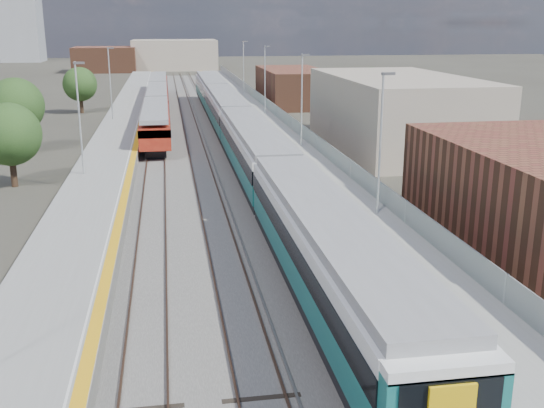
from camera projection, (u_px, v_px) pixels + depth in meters
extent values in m
plane|color=#47443A|center=(216.00, 142.00, 60.33)|extent=(320.00, 320.00, 0.00)
cube|color=#565451|center=(191.00, 138.00, 62.34)|extent=(10.50, 155.00, 0.06)
cube|color=#4C3323|center=(219.00, 132.00, 65.16)|extent=(0.07, 160.00, 0.14)
cube|color=#4C3323|center=(233.00, 132.00, 65.39)|extent=(0.07, 160.00, 0.14)
cube|color=#4C3323|center=(185.00, 133.00, 64.62)|extent=(0.07, 160.00, 0.14)
cube|color=#4C3323|center=(199.00, 133.00, 64.84)|extent=(0.07, 160.00, 0.14)
cube|color=#4C3323|center=(150.00, 134.00, 64.07)|extent=(0.07, 160.00, 0.14)
cube|color=#4C3323|center=(165.00, 134.00, 64.29)|extent=(0.07, 160.00, 0.14)
cube|color=gray|center=(216.00, 133.00, 65.11)|extent=(0.08, 160.00, 0.10)
cube|color=gray|center=(202.00, 133.00, 64.90)|extent=(0.08, 160.00, 0.10)
cube|color=slate|center=(266.00, 131.00, 63.38)|extent=(4.70, 155.00, 1.00)
cube|color=gray|center=(266.00, 126.00, 63.25)|extent=(4.70, 155.00, 0.03)
cube|color=gold|center=(245.00, 127.00, 62.91)|extent=(0.40, 155.00, 0.01)
cube|color=gray|center=(288.00, 120.00, 63.43)|extent=(0.06, 155.00, 1.20)
cylinder|color=#9EA0A3|center=(380.00, 144.00, 33.49)|extent=(0.12, 0.12, 7.50)
cube|color=#4C4C4F|center=(388.00, 74.00, 32.52)|extent=(0.70, 0.18, 0.14)
cylinder|color=#9EA0A3|center=(302.00, 100.00, 52.46)|extent=(0.12, 0.12, 7.50)
cube|color=#4C4C4F|center=(305.00, 55.00, 51.50)|extent=(0.70, 0.18, 0.14)
cylinder|color=#9EA0A3|center=(265.00, 80.00, 71.44)|extent=(0.12, 0.12, 7.50)
cube|color=#4C4C4F|center=(267.00, 46.00, 70.47)|extent=(0.70, 0.18, 0.14)
cylinder|color=#9EA0A3|center=(244.00, 68.00, 90.41)|extent=(0.12, 0.12, 7.50)
cube|color=#4C4C4F|center=(245.00, 41.00, 89.45)|extent=(0.70, 0.18, 0.14)
cube|color=slate|center=(119.00, 135.00, 61.15)|extent=(4.30, 155.00, 1.00)
cube|color=gray|center=(119.00, 130.00, 61.01)|extent=(4.30, 155.00, 0.03)
cube|color=gold|center=(139.00, 129.00, 61.30)|extent=(0.45, 155.00, 0.01)
cube|color=silver|center=(136.00, 130.00, 61.24)|extent=(0.08, 155.00, 0.01)
cylinder|color=#9EA0A3|center=(79.00, 119.00, 42.24)|extent=(0.12, 0.12, 7.50)
cube|color=#4C4C4F|center=(79.00, 63.00, 41.28)|extent=(0.70, 0.18, 0.14)
cylinder|color=#9EA0A3|center=(110.00, 84.00, 66.91)|extent=(0.12, 0.12, 7.50)
cube|color=#4C4C4F|center=(110.00, 48.00, 65.95)|extent=(0.70, 0.18, 0.14)
cube|color=tan|center=(397.00, 112.00, 57.21)|extent=(11.00, 22.00, 6.40)
cube|color=brown|center=(293.00, 87.00, 88.27)|extent=(8.00, 18.00, 4.80)
cube|color=tan|center=(175.00, 55.00, 153.93)|extent=(20.00, 14.00, 7.00)
cube|color=brown|center=(105.00, 59.00, 146.88)|extent=(14.00, 12.00, 5.60)
cube|color=black|center=(327.00, 287.00, 25.00)|extent=(2.89, 20.71, 0.49)
cube|color=#115B59|center=(328.00, 266.00, 24.77)|extent=(2.99, 20.71, 1.21)
cube|color=black|center=(328.00, 243.00, 24.50)|extent=(3.06, 20.71, 0.83)
cube|color=white|center=(329.00, 227.00, 24.32)|extent=(2.99, 20.71, 0.51)
cube|color=gray|center=(329.00, 216.00, 24.20)|extent=(2.65, 20.71, 0.42)
cube|color=black|center=(254.00, 169.00, 45.12)|extent=(2.89, 20.71, 0.49)
cube|color=#115B59|center=(254.00, 157.00, 44.89)|extent=(2.99, 20.71, 1.21)
cube|color=black|center=(254.00, 144.00, 44.63)|extent=(3.06, 20.71, 0.83)
cube|color=white|center=(254.00, 135.00, 44.45)|extent=(2.99, 20.71, 0.51)
cube|color=gray|center=(254.00, 128.00, 44.32)|extent=(2.65, 20.71, 0.42)
cube|color=black|center=(226.00, 124.00, 65.24)|extent=(2.89, 20.71, 0.49)
cube|color=#115B59|center=(226.00, 116.00, 65.01)|extent=(2.99, 20.71, 1.21)
cube|color=black|center=(226.00, 106.00, 64.75)|extent=(3.06, 20.71, 0.83)
cube|color=white|center=(226.00, 100.00, 64.57)|extent=(2.99, 20.71, 0.51)
cube|color=gray|center=(225.00, 95.00, 64.45)|extent=(2.65, 20.71, 0.42)
cube|color=black|center=(211.00, 100.00, 85.37)|extent=(2.89, 20.71, 0.49)
cube|color=#115B59|center=(211.00, 94.00, 85.13)|extent=(2.99, 20.71, 1.21)
cube|color=black|center=(211.00, 87.00, 84.87)|extent=(3.06, 20.71, 0.83)
cube|color=white|center=(211.00, 82.00, 84.69)|extent=(2.99, 20.71, 0.51)
cube|color=gray|center=(211.00, 78.00, 84.57)|extent=(2.65, 20.71, 0.42)
cube|color=black|center=(451.00, 398.00, 14.07)|extent=(2.44, 0.06, 0.85)
cube|color=black|center=(157.00, 139.00, 59.57)|extent=(1.75, 14.91, 0.61)
cube|color=maroon|center=(156.00, 124.00, 59.17)|extent=(2.59, 17.54, 1.85)
cube|color=black|center=(156.00, 119.00, 59.04)|extent=(2.64, 17.54, 0.65)
cube|color=gray|center=(155.00, 109.00, 58.79)|extent=(2.31, 17.54, 0.37)
cube|color=black|center=(158.00, 113.00, 76.69)|extent=(1.75, 14.91, 0.61)
cube|color=maroon|center=(158.00, 101.00, 76.29)|extent=(2.59, 17.54, 1.85)
cube|color=black|center=(157.00, 97.00, 76.16)|extent=(2.64, 17.54, 0.65)
cube|color=gray|center=(157.00, 89.00, 75.91)|extent=(2.31, 17.54, 0.37)
cube|color=black|center=(159.00, 97.00, 93.81)|extent=(1.75, 14.91, 0.61)
cube|color=maroon|center=(159.00, 87.00, 93.41)|extent=(2.59, 17.54, 1.85)
cube|color=black|center=(158.00, 84.00, 93.28)|extent=(2.64, 17.54, 0.65)
cube|color=gray|center=(158.00, 77.00, 93.03)|extent=(2.31, 17.54, 0.37)
cylinder|color=#382619|center=(14.00, 172.00, 43.75)|extent=(0.44, 0.44, 2.03)
sphere|color=#224219|center=(9.00, 134.00, 43.03)|extent=(4.28, 4.28, 4.28)
cylinder|color=#382619|center=(20.00, 140.00, 55.23)|extent=(0.44, 0.44, 2.27)
sphere|color=#224219|center=(16.00, 106.00, 54.41)|extent=(4.78, 4.78, 4.78)
cylinder|color=#382619|center=(82.00, 105.00, 79.64)|extent=(0.44, 0.44, 1.99)
sphere|color=#224219|center=(80.00, 84.00, 78.93)|extent=(4.20, 4.20, 4.20)
cylinder|color=#382619|center=(370.00, 103.00, 82.15)|extent=(0.44, 0.44, 1.93)
sphere|color=#224219|center=(371.00, 83.00, 81.46)|extent=(4.07, 4.07, 4.07)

